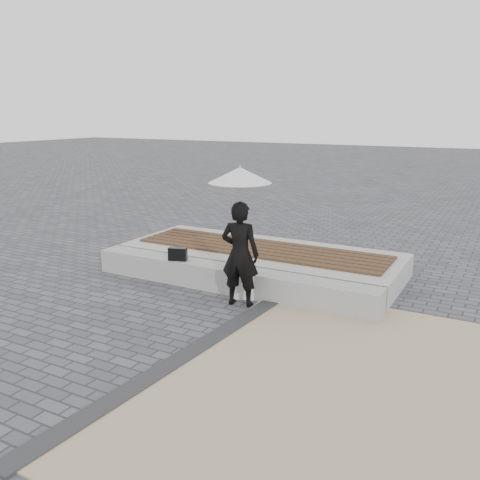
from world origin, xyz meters
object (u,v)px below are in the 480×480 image
seating_ledge (228,278)px  handbag (178,254)px  parasol (240,175)px  woman (240,254)px  canvas_tote (245,286)px

seating_ledge → handbag: (-0.90, -0.10, 0.31)m
seating_ledge → parasol: 1.87m
parasol → woman: bearing=90.0°
parasol → canvas_tote: 1.77m
seating_ledge → canvas_tote: bearing=-26.1°
seating_ledge → parasol: (0.49, -0.47, 1.75)m
seating_ledge → woman: size_ratio=3.18×
seating_ledge → canvas_tote: size_ratio=12.38×
parasol → canvas_tote: size_ratio=2.87×
woman → parasol: size_ratio=1.36×
canvas_tote → handbag: bearing=154.1°
handbag → woman: bearing=-32.8°
seating_ledge → handbag: size_ratio=16.08×
seating_ledge → woman: bearing=-44.2°
parasol → handbag: size_ratio=3.73×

